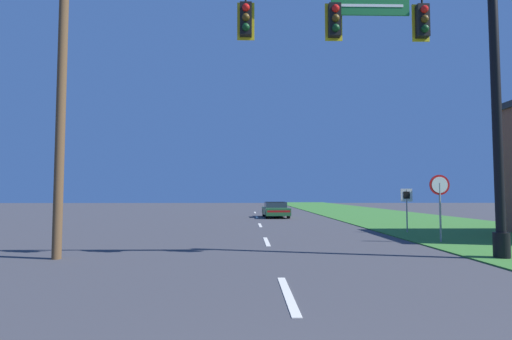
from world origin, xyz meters
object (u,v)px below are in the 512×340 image
route_sign_post (407,200)px  signal_mast (422,73)px  stop_sign (440,193)px  car_ahead (276,210)px  utility_pole_near (62,86)px

route_sign_post → signal_mast: bearing=-108.2°
signal_mast → route_sign_post: signal_mast is taller
signal_mast → stop_sign: bearing=59.3°
signal_mast → car_ahead: 20.76m
signal_mast → route_sign_post: (2.47, 7.49, -3.77)m
signal_mast → utility_pole_near: 10.38m
car_ahead → utility_pole_near: 21.57m
signal_mast → stop_sign: size_ratio=3.39×
car_ahead → stop_sign: size_ratio=1.77×
stop_sign → car_ahead: bearing=107.2°
car_ahead → stop_sign: 17.10m
car_ahead → utility_pole_near: utility_pole_near is taller
stop_sign → route_sign_post: (0.24, 3.75, -0.34)m
stop_sign → route_sign_post: 3.78m
stop_sign → route_sign_post: stop_sign is taller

